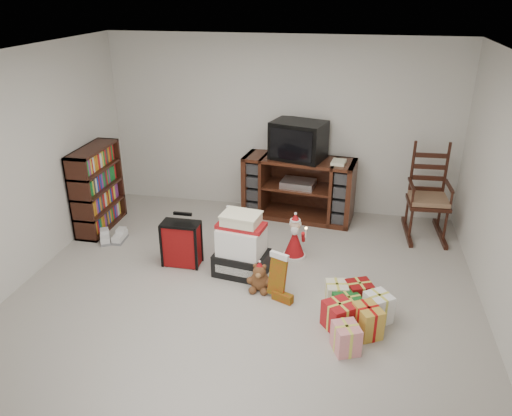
{
  "coord_description": "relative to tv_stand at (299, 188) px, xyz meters",
  "views": [
    {
      "loc": [
        1.02,
        -4.39,
        3.08
      ],
      "look_at": [
        0.02,
        0.6,
        0.8
      ],
      "focal_mm": 35.0,
      "sensor_mm": 36.0,
      "label": 1
    }
  ],
  "objects": [
    {
      "name": "tv_stand",
      "position": [
        0.0,
        0.0,
        0.0
      ],
      "size": [
        1.6,
        0.74,
        0.88
      ],
      "rotation": [
        0.0,
        0.0,
        -0.12
      ],
      "color": "#482314",
      "rests_on": "floor"
    },
    {
      "name": "stocking",
      "position": [
        0.04,
        -2.09,
        -0.18
      ],
      "size": [
        0.27,
        0.2,
        0.53
      ],
      "primitive_type": null,
      "rotation": [
        0.0,
        0.0,
        -0.41
      ],
      "color": "#11770D",
      "rests_on": "floor"
    },
    {
      "name": "sneaker_pair",
      "position": [
        -2.29,
        -1.25,
        -0.39
      ],
      "size": [
        0.39,
        0.32,
        0.11
      ],
      "rotation": [
        0.0,
        0.0,
        0.32
      ],
      "color": "silver",
      "rests_on": "floor"
    },
    {
      "name": "rocking_chair",
      "position": [
        1.74,
        -0.18,
        -0.01
      ],
      "size": [
        0.56,
        0.87,
        1.28
      ],
      "rotation": [
        0.0,
        0.0,
        0.05
      ],
      "color": "black",
      "rests_on": "floor"
    },
    {
      "name": "santa_figurine",
      "position": [
        0.1,
        -1.19,
        -0.22
      ],
      "size": [
        0.29,
        0.27,
        0.59
      ],
      "color": "#9F1115",
      "rests_on": "floor"
    },
    {
      "name": "red_suitcase",
      "position": [
        -1.19,
        -1.63,
        -0.16
      ],
      "size": [
        0.42,
        0.23,
        0.65
      ],
      "rotation": [
        0.0,
        0.0,
        -0.0
      ],
      "color": "maroon",
      "rests_on": "floor"
    },
    {
      "name": "bookshelf",
      "position": [
        -2.63,
        -0.87,
        0.11
      ],
      "size": [
        0.31,
        0.93,
        1.14
      ],
      "color": "black",
      "rests_on": "floor"
    },
    {
      "name": "mrs_claus_figurine",
      "position": [
        -0.71,
        -1.29,
        -0.19
      ],
      "size": [
        0.32,
        0.3,
        0.65
      ],
      "color": "#9F1115",
      "rests_on": "floor"
    },
    {
      "name": "gift_cluster",
      "position": [
        0.86,
        -2.33,
        -0.32
      ],
      "size": [
        0.72,
        1.05,
        0.25
      ],
      "color": "#A31217",
      "rests_on": "floor"
    },
    {
      "name": "gift_pile",
      "position": [
        -0.45,
        -1.69,
        -0.12
      ],
      "size": [
        0.65,
        0.51,
        0.74
      ],
      "rotation": [
        0.0,
        0.0,
        -0.15
      ],
      "color": "black",
      "rests_on": "floor"
    },
    {
      "name": "teddy_bear",
      "position": [
        -0.18,
        -2.0,
        -0.3
      ],
      "size": [
        0.22,
        0.19,
        0.32
      ],
      "color": "brown",
      "rests_on": "floor"
    },
    {
      "name": "room",
      "position": [
        -0.32,
        -2.19,
        0.81
      ],
      "size": [
        5.01,
        5.01,
        2.51
      ],
      "color": "#B3ACA4",
      "rests_on": "ground"
    },
    {
      "name": "crt_television",
      "position": [
        -0.02,
        -0.0,
        0.7
      ],
      "size": [
        0.82,
        0.68,
        0.52
      ],
      "rotation": [
        0.0,
        0.0,
        -0.28
      ],
      "color": "black",
      "rests_on": "tv_stand"
    }
  ]
}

